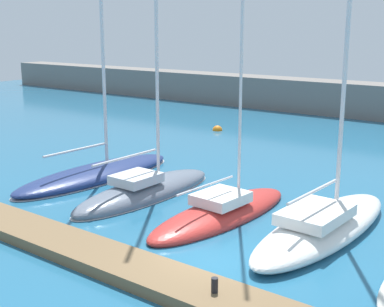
% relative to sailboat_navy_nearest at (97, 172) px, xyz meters
% --- Properties ---
extents(ground_plane, '(120.00, 120.00, 0.00)m').
position_rel_sailboat_navy_nearest_xyz_m(ground_plane, '(10.98, -4.97, -0.30)').
color(ground_plane, '#236084').
extents(dock_pier, '(28.57, 1.93, 0.40)m').
position_rel_sailboat_navy_nearest_xyz_m(dock_pier, '(10.98, -7.10, -0.10)').
color(dock_pier, brown).
rests_on(dock_pier, ground_plane).
extents(sailboat_navy_nearest, '(3.10, 10.34, 15.43)m').
position_rel_sailboat_navy_nearest_xyz_m(sailboat_navy_nearest, '(0.00, 0.00, 0.00)').
color(sailboat_navy_nearest, navy).
rests_on(sailboat_navy_nearest, ground_plane).
extents(sailboat_slate_second, '(2.56, 8.90, 18.64)m').
position_rel_sailboat_navy_nearest_xyz_m(sailboat_slate_second, '(4.13, -0.74, 0.04)').
color(sailboat_slate_second, slate).
rests_on(sailboat_slate_second, ground_plane).
extents(sailboat_red_third, '(2.95, 8.66, 17.97)m').
position_rel_sailboat_navy_nearest_xyz_m(sailboat_red_third, '(8.63, -0.96, -0.03)').
color(sailboat_red_third, '#B72D28').
rests_on(sailboat_red_third, ground_plane).
extents(sailboat_white_fourth, '(2.93, 9.73, 20.80)m').
position_rel_sailboat_navy_nearest_xyz_m(sailboat_white_fourth, '(12.85, -0.29, 0.25)').
color(sailboat_white_fourth, white).
rests_on(sailboat_white_fourth, ground_plane).
extents(mooring_buoy_orange, '(0.77, 0.77, 0.77)m').
position_rel_sailboat_navy_nearest_xyz_m(mooring_buoy_orange, '(-2.45, 14.73, -0.30)').
color(mooring_buoy_orange, orange).
rests_on(mooring_buoy_orange, ground_plane).
extents(dock_bollard, '(0.20, 0.20, 0.44)m').
position_rel_sailboat_navy_nearest_xyz_m(dock_bollard, '(12.55, -7.10, 0.32)').
color(dock_bollard, black).
rests_on(dock_bollard, dock_pier).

